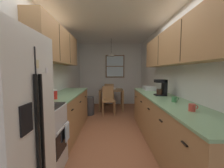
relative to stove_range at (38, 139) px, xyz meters
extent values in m
plane|color=#995B3D|center=(0.99, 1.63, -0.47)|extent=(12.00, 12.00, 0.00)
cube|color=silver|center=(-0.36, 1.63, 0.80)|extent=(0.10, 9.00, 2.55)
cube|color=silver|center=(2.34, 1.63, 0.80)|extent=(0.10, 9.00, 2.55)
cube|color=silver|center=(0.99, 4.28, 0.80)|extent=(4.40, 0.10, 2.55)
cube|color=white|center=(0.99, 1.63, 2.12)|extent=(4.40, 9.00, 0.08)
cube|color=black|center=(0.36, -0.69, 0.34)|extent=(0.01, 0.01, 1.55)
cube|color=black|center=(0.38, -0.73, 0.34)|extent=(0.02, 0.02, 1.10)
cube|color=black|center=(0.38, -0.65, 0.34)|extent=(0.02, 0.02, 1.10)
cube|color=black|center=(0.37, -0.86, 0.56)|extent=(0.01, 0.15, 0.22)
cube|color=beige|center=(0.37, -0.67, 0.97)|extent=(0.01, 0.05, 0.07)
cube|color=white|center=(0.37, -0.48, 0.92)|extent=(0.01, 0.04, 0.05)
cube|color=silver|center=(0.00, 0.00, -0.02)|extent=(0.62, 0.59, 0.90)
cube|color=black|center=(0.32, 0.00, -0.05)|extent=(0.01, 0.41, 0.30)
cube|color=silver|center=(0.34, 0.00, 0.16)|extent=(0.02, 0.47, 0.02)
cube|color=black|center=(0.00, 0.00, 0.44)|extent=(0.59, 0.56, 0.02)
cube|color=silver|center=(-0.28, 0.00, 0.53)|extent=(0.06, 0.59, 0.20)
cylinder|color=#2D2D2D|center=(-0.14, -0.13, 0.45)|extent=(0.15, 0.15, 0.01)
cylinder|color=#2D2D2D|center=(-0.14, 0.13, 0.45)|extent=(0.15, 0.15, 0.01)
cylinder|color=#2D2D2D|center=(0.14, -0.13, 0.45)|extent=(0.15, 0.15, 0.01)
cylinder|color=#2D2D2D|center=(0.14, 0.13, 0.45)|extent=(0.15, 0.15, 0.01)
cube|color=black|center=(-0.12, 0.00, 1.23)|extent=(0.38, 0.60, 0.32)
cube|color=black|center=(0.08, -0.06, 1.23)|extent=(0.01, 0.36, 0.20)
cube|color=#2D2D33|center=(0.08, 0.20, 1.23)|extent=(0.01, 0.12, 0.20)
cube|color=#A87A4C|center=(-0.01, 1.34, -0.04)|extent=(0.60, 2.07, 0.87)
cube|color=#7AA87A|center=(-0.01, 1.34, 0.41)|extent=(0.63, 2.09, 0.03)
cube|color=black|center=(0.31, 0.65, 0.23)|extent=(0.02, 0.10, 0.01)
cube|color=black|center=(0.31, 1.34, 0.23)|extent=(0.02, 0.10, 0.01)
cube|color=black|center=(0.31, 2.03, 0.23)|extent=(0.02, 0.10, 0.01)
cube|color=#A87A4C|center=(-0.15, 1.29, 1.46)|extent=(0.32, 2.17, 0.75)
cube|color=#2D2319|center=(0.02, 0.93, 1.46)|extent=(0.01, 0.01, 0.69)
cube|color=#2D2319|center=(0.02, 1.65, 1.46)|extent=(0.01, 0.01, 0.69)
cube|color=#A87A4C|center=(1.99, 0.69, -0.04)|extent=(0.60, 3.21, 0.87)
cube|color=#7AA87A|center=(1.99, 0.69, 0.41)|extent=(0.63, 3.23, 0.03)
cube|color=black|center=(1.68, -0.60, 0.23)|extent=(0.02, 0.10, 0.01)
cube|color=black|center=(1.68, 0.05, 0.23)|extent=(0.02, 0.10, 0.01)
cube|color=black|center=(1.68, 0.69, 0.23)|extent=(0.02, 0.10, 0.01)
cube|color=black|center=(1.68, 1.33, 0.23)|extent=(0.02, 0.10, 0.01)
cube|color=black|center=(1.68, 1.97, 0.23)|extent=(0.02, 0.10, 0.01)
cube|color=#A87A4C|center=(2.13, 0.64, 1.35)|extent=(0.32, 2.91, 0.63)
cube|color=#2D2319|center=(1.97, 0.16, 1.35)|extent=(0.01, 0.01, 0.58)
cube|color=#2D2319|center=(1.97, 1.12, 1.35)|extent=(0.01, 0.01, 0.58)
cube|color=brown|center=(1.02, 3.32, 0.25)|extent=(0.85, 0.74, 0.03)
cube|color=brown|center=(0.62, 2.98, -0.12)|extent=(0.06, 0.06, 0.70)
cube|color=brown|center=(1.41, 2.98, -0.12)|extent=(0.06, 0.06, 0.70)
cube|color=brown|center=(0.62, 3.67, -0.12)|extent=(0.06, 0.06, 0.70)
cube|color=brown|center=(1.41, 3.67, -0.12)|extent=(0.06, 0.06, 0.70)
cube|color=#A87A4C|center=(0.92, 2.67, -0.02)|extent=(0.44, 0.44, 0.04)
cube|color=#A87A4C|center=(0.90, 2.85, 0.20)|extent=(0.37, 0.07, 0.45)
cylinder|color=#A87A4C|center=(1.12, 2.51, -0.26)|extent=(0.04, 0.04, 0.43)
cylinder|color=#A87A4C|center=(0.76, 2.47, -0.26)|extent=(0.04, 0.04, 0.43)
cylinder|color=#A87A4C|center=(1.08, 2.87, -0.26)|extent=(0.04, 0.04, 0.43)
cylinder|color=#A87A4C|center=(0.72, 2.83, -0.26)|extent=(0.04, 0.04, 0.43)
cube|color=#A87A4C|center=(0.94, 3.97, -0.02)|extent=(0.40, 0.40, 0.04)
cube|color=#A87A4C|center=(0.94, 3.79, 0.20)|extent=(0.37, 0.03, 0.45)
cylinder|color=#A87A4C|center=(0.76, 4.16, -0.26)|extent=(0.04, 0.04, 0.43)
cylinder|color=#A87A4C|center=(1.12, 4.16, -0.26)|extent=(0.04, 0.04, 0.43)
cylinder|color=#A87A4C|center=(0.75, 3.79, -0.26)|extent=(0.04, 0.04, 0.43)
cylinder|color=#A87A4C|center=(1.12, 3.79, -0.26)|extent=(0.04, 0.04, 0.43)
cylinder|color=black|center=(1.02, 3.32, 1.82)|extent=(0.01, 0.01, 0.52)
cone|color=beige|center=(1.02, 3.32, 1.51)|extent=(0.29, 0.29, 0.10)
sphere|color=white|center=(1.02, 3.32, 1.53)|extent=(0.06, 0.06, 0.06)
cube|color=brown|center=(1.18, 4.21, 1.13)|extent=(0.78, 0.04, 0.93)
cube|color=silver|center=(1.18, 4.19, 1.13)|extent=(0.70, 0.01, 0.85)
cube|color=brown|center=(1.18, 4.19, 1.13)|extent=(0.70, 0.02, 0.03)
cylinder|color=#3F3F42|center=(0.29, 2.68, -0.18)|extent=(0.34, 0.34, 0.58)
cylinder|color=red|center=(-0.01, 0.62, 0.50)|extent=(0.11, 0.11, 0.15)
cylinder|color=white|center=(-0.01, 0.62, 0.58)|extent=(0.12, 0.12, 0.02)
cube|color=silver|center=(0.35, 0.15, 0.03)|extent=(0.02, 0.16, 0.24)
cube|color=black|center=(1.99, 0.98, 0.44)|extent=(0.22, 0.18, 0.02)
cube|color=black|center=(2.07, 0.98, 0.59)|extent=(0.06, 0.18, 0.32)
cube|color=black|center=(1.99, 0.98, 0.72)|extent=(0.22, 0.18, 0.06)
cylinder|color=#331E14|center=(1.97, 0.98, 0.51)|extent=(0.11, 0.11, 0.11)
cylinder|color=#3F7F4C|center=(2.00, 0.35, 0.47)|extent=(0.08, 0.08, 0.09)
torus|color=#3F7F4C|center=(2.05, 0.35, 0.48)|extent=(0.05, 0.01, 0.05)
cylinder|color=#BF3F33|center=(1.98, -0.18, 0.47)|extent=(0.08, 0.08, 0.09)
torus|color=#BF3F33|center=(2.03, -0.18, 0.48)|extent=(0.05, 0.01, 0.05)
cube|color=silver|center=(2.01, 1.84, 0.48)|extent=(0.28, 0.34, 0.10)
cylinder|color=silver|center=(1.08, 3.39, 0.29)|extent=(0.19, 0.19, 0.06)
camera|label=1|loc=(0.98, -1.90, 0.91)|focal=23.24mm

